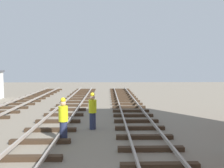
% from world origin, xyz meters
% --- Properties ---
extents(track_worker_foreground, '(0.40, 0.40, 1.87)m').
position_xyz_m(track_worker_foreground, '(-1.10, 7.97, 0.93)').
color(track_worker_foreground, '#262D4C').
rests_on(track_worker_foreground, ground).
extents(track_worker_distant, '(0.40, 0.40, 1.87)m').
position_xyz_m(track_worker_distant, '(-2.23, 6.24, 0.93)').
color(track_worker_distant, '#262D4C').
rests_on(track_worker_distant, ground).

